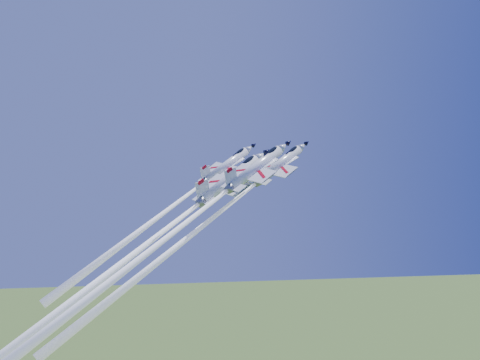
{
  "coord_description": "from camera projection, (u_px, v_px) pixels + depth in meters",
  "views": [
    {
      "loc": [
        -13.25,
        -102.95,
        95.71
      ],
      "look_at": [
        0.0,
        0.0,
        91.21
      ],
      "focal_mm": 40.0,
      "sensor_mm": 36.0,
      "label": 1
    }
  ],
  "objects": [
    {
      "name": "jet_right",
      "position": [
        154.0,
        248.0,
        86.15
      ],
      "size": [
        45.32,
        27.28,
        46.37
      ],
      "rotation": [
        0.57,
        0.13,
        -1.05
      ],
      "color": "white"
    },
    {
      "name": "jet_left",
      "position": [
        166.0,
        211.0,
        102.25
      ],
      "size": [
        34.67,
        20.83,
        34.53
      ],
      "rotation": [
        0.57,
        0.13,
        -1.05
      ],
      "color": "white"
    },
    {
      "name": "jet_slot",
      "position": [
        120.0,
        264.0,
        88.97
      ],
      "size": [
        49.81,
        29.98,
        50.82
      ],
      "rotation": [
        0.57,
        0.13,
        -1.05
      ],
      "color": "white"
    },
    {
      "name": "jet_lead",
      "position": [
        198.0,
        229.0,
        97.62
      ],
      "size": [
        42.42,
        25.53,
        43.27
      ],
      "rotation": [
        0.57,
        0.13,
        -1.05
      ],
      "color": "white"
    }
  ]
}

